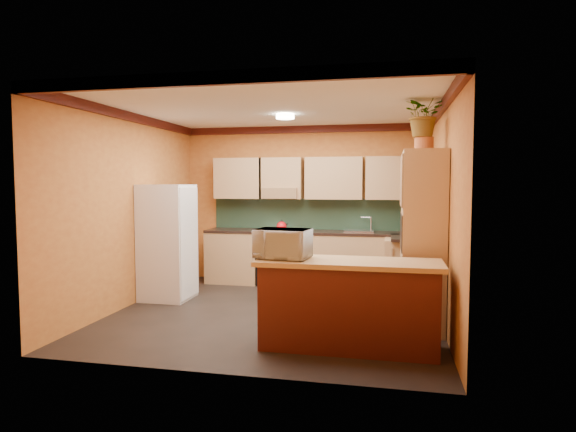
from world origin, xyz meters
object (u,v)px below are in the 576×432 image
(pantry, at_px, (422,240))
(microwave, at_px, (283,244))
(fridge, at_px, (167,242))
(stove, at_px, (277,257))
(breakfast_bar, at_px, (348,307))
(base_cabinets_back, at_px, (313,259))

(pantry, distance_m, microwave, 1.75)
(pantry, bearing_deg, fridge, 169.13)
(stove, xyz_separation_m, fridge, (-1.34, -1.37, 0.39))
(stove, height_order, fridge, fridge)
(stove, height_order, breakfast_bar, stove)
(stove, xyz_separation_m, pantry, (2.26, -2.07, 0.59))
(pantry, bearing_deg, stove, 137.61)
(breakfast_bar, bearing_deg, base_cabinets_back, 105.82)
(stove, bearing_deg, microwave, -75.45)
(fridge, relative_size, pantry, 0.81)
(base_cabinets_back, relative_size, fridge, 2.15)
(stove, xyz_separation_m, microwave, (0.78, -2.99, 0.63))
(base_cabinets_back, bearing_deg, breakfast_bar, -74.18)
(stove, relative_size, pantry, 0.43)
(stove, height_order, microwave, microwave)
(base_cabinets_back, height_order, stove, stove)
(base_cabinets_back, distance_m, fridge, 2.43)
(fridge, height_order, breakfast_bar, fridge)
(stove, distance_m, fridge, 1.96)
(stove, distance_m, breakfast_bar, 3.33)
(fridge, bearing_deg, microwave, -37.44)
(base_cabinets_back, bearing_deg, microwave, -87.10)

